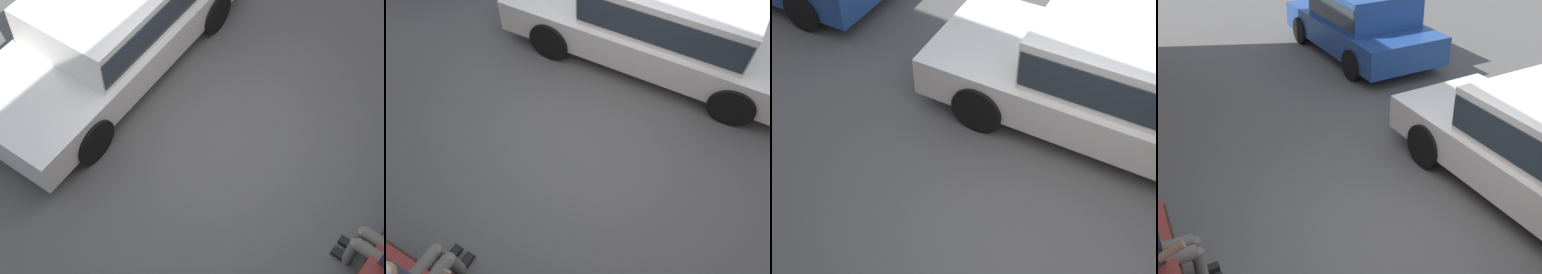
% 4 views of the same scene
% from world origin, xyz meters
% --- Properties ---
extents(ground_plane, '(60.00, 60.00, 0.00)m').
position_xyz_m(ground_plane, '(0.00, 0.00, 0.00)').
color(ground_plane, '#565451').
extents(person_on_phone, '(0.73, 0.74, 1.34)m').
position_xyz_m(person_on_phone, '(0.46, 2.67, 0.70)').
color(person_on_phone, '#6B665B').
rests_on(person_on_phone, ground_plane).
extents(parked_car_far, '(4.21, 2.10, 1.51)m').
position_xyz_m(parked_car_far, '(5.82, -2.41, 0.82)').
color(parked_car_far, '#23478E').
rests_on(parked_car_far, ground_plane).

